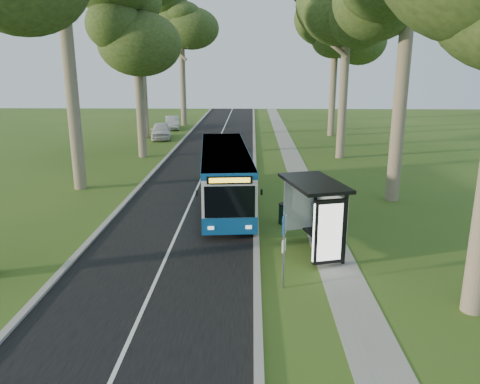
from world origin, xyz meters
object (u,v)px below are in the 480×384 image
Objects in this scene: bus at (225,176)px; car_white at (161,131)px; car_silver at (172,123)px; bus_stop_sign at (284,242)px; litter_bin at (284,213)px; bus_shelter at (319,206)px.

car_white is at bearing 103.62° from bus.
car_white reaches higher than car_silver.
bus_stop_sign is 33.61m from car_white.
car_silver is at bearing 80.49° from car_white.
litter_bin is 0.20× the size of car_white.
litter_bin is at bearing -77.50° from car_white.
bus_shelter is 31.56m from car_white.
bus_shelter is 0.78× the size of car_white.
car_white is at bearing 96.44° from bus_shelter.
car_silver reaches higher than litter_bin.
litter_bin is at bearing -51.67° from bus.
bus is at bearing -81.21° from car_white.
car_silver is at bearing 123.83° from bus_stop_sign.
car_white is at bearing 112.66° from litter_bin.
litter_bin is at bearing 105.17° from bus_stop_sign.
bus_stop_sign is at bearing -80.93° from bus.
bus_stop_sign is 40.62m from car_silver.
bus is 30.66m from car_silver.
bus_stop_sign is at bearing -85.77° from car_silver.
car_white is (-11.65, 29.31, -1.24)m from bus_shelter.
car_white is at bearing 126.82° from bus_stop_sign.
bus is at bearing -85.71° from car_silver.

